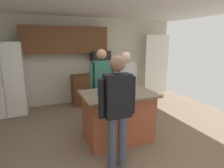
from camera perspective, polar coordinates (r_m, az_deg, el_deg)
name	(u,v)px	position (r m, az deg, el deg)	size (l,w,h in m)	color
floor	(113,144)	(3.68, 0.28, -18.01)	(7.04, 7.04, 0.00)	#7F6B56
back_wall	(79,61)	(5.86, -10.19, 7.07)	(6.40, 0.10, 2.60)	beige
french_door_window_panel	(156,65)	(6.57, 13.55, 5.79)	(0.90, 0.06, 2.00)	white
cabinet_run_upper	(66,40)	(5.57, -14.14, 13.01)	(2.40, 0.38, 0.75)	brown
cabinet_run_lower	(101,88)	(5.86, -3.45, -1.20)	(1.80, 0.63, 0.90)	brown
refrigerator	(5,79)	(5.44, -30.11, 1.22)	(0.92, 0.76, 1.89)	white
microwave_over_range	(100,56)	(5.72, -3.66, 8.60)	(0.56, 0.40, 0.32)	black
kitchen_island	(118,116)	(3.66, 1.78, -9.77)	(1.37, 0.96, 0.94)	#AD5638
person_guest_left	(125,82)	(4.34, 4.18, 0.59)	(0.57, 0.22, 1.66)	#383842
person_host_foreground	(102,81)	(4.23, -3.17, 0.85)	(0.57, 0.23, 1.73)	#4C5166
person_elder_center	(117,106)	(2.67, 1.67, -6.76)	(0.57, 0.23, 1.71)	#4C5166
mug_blue_stoneware	(100,92)	(3.35, -3.81, -2.63)	(0.13, 0.09, 0.10)	#4C6B99
glass_stout_tall	(105,90)	(3.41, -2.31, -1.78)	(0.06, 0.06, 0.16)	black
glass_dark_ale	(101,96)	(3.09, -3.54, -3.73)	(0.06, 0.06, 0.13)	black
tumbler_amber	(119,89)	(3.51, 2.16, -1.59)	(0.07, 0.07, 0.13)	black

